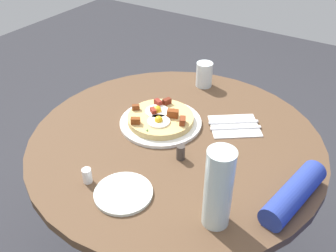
# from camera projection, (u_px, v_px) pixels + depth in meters

# --- Properties ---
(dining_table) EXTENTS (1.00, 1.00, 0.72)m
(dining_table) POSITION_uv_depth(u_px,v_px,m) (175.00, 175.00, 1.37)
(dining_table) COLOR brown
(dining_table) RESTS_ON ground_plane
(pizza_plate) EXTENTS (0.29, 0.29, 0.01)m
(pizza_plate) POSITION_uv_depth(u_px,v_px,m) (161.00, 122.00, 1.34)
(pizza_plate) COLOR white
(pizza_plate) RESTS_ON dining_table
(breakfast_pizza) EXTENTS (0.24, 0.24, 0.05)m
(breakfast_pizza) POSITION_uv_depth(u_px,v_px,m) (160.00, 118.00, 1.33)
(breakfast_pizza) COLOR tan
(breakfast_pizza) RESTS_ON pizza_plate
(bread_plate) EXTENTS (0.17, 0.17, 0.01)m
(bread_plate) POSITION_uv_depth(u_px,v_px,m) (123.00, 193.00, 1.05)
(bread_plate) COLOR silver
(bread_plate) RESTS_ON dining_table
(napkin) EXTENTS (0.21, 0.22, 0.00)m
(napkin) POSITION_uv_depth(u_px,v_px,m) (234.00, 126.00, 1.33)
(napkin) COLOR white
(napkin) RESTS_ON dining_table
(fork) EXTENTS (0.12, 0.15, 0.00)m
(fork) POSITION_uv_depth(u_px,v_px,m) (236.00, 128.00, 1.31)
(fork) COLOR silver
(fork) RESTS_ON napkin
(knife) EXTENTS (0.12, 0.15, 0.00)m
(knife) POSITION_uv_depth(u_px,v_px,m) (233.00, 122.00, 1.34)
(knife) COLOR silver
(knife) RESTS_ON napkin
(water_glass) EXTENTS (0.07, 0.07, 0.10)m
(water_glass) POSITION_uv_depth(u_px,v_px,m) (204.00, 74.00, 1.54)
(water_glass) COLOR silver
(water_glass) RESTS_ON dining_table
(water_bottle) EXTENTS (0.07, 0.07, 0.23)m
(water_bottle) POSITION_uv_depth(u_px,v_px,m) (218.00, 189.00, 0.91)
(water_bottle) COLOR silver
(water_bottle) RESTS_ON dining_table
(salt_shaker) EXTENTS (0.03, 0.03, 0.05)m
(salt_shaker) POSITION_uv_depth(u_px,v_px,m) (87.00, 176.00, 1.08)
(salt_shaker) COLOR white
(salt_shaker) RESTS_ON dining_table
(pepper_shaker) EXTENTS (0.03, 0.03, 0.05)m
(pepper_shaker) POSITION_uv_depth(u_px,v_px,m) (181.00, 152.00, 1.17)
(pepper_shaker) COLOR #3F3833
(pepper_shaker) RESTS_ON dining_table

